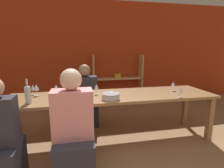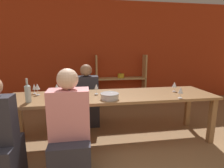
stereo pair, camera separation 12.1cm
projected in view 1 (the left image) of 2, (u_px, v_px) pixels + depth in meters
The scene contains 15 objects.
wall_back_red at pixel (92, 53), 4.69m from camera, with size 8.80×0.06×2.70m.
shelf_unit at pixel (118, 86), 4.81m from camera, with size 1.36×0.30×1.30m.
dining_table at pixel (113, 100), 2.72m from camera, with size 3.15×0.81×0.76m.
mixing_bowl at pixel (111, 96), 2.46m from camera, with size 0.26×0.26×0.09m.
wine_bottle_green at pixel (28, 94), 2.26m from camera, with size 0.08×0.08×0.32m.
wine_glass_red_a at pixel (173, 84), 2.94m from camera, with size 0.08×0.08×0.16m.
wine_glass_red_b at pixel (56, 87), 2.80m from camera, with size 0.07×0.07×0.14m.
wine_glass_red_c at pixel (96, 87), 2.71m from camera, with size 0.07×0.07×0.16m.
wine_glass_red_d at pixel (33, 88), 2.70m from camera, with size 0.06×0.06×0.16m.
wine_glass_empty_a at pixel (36, 87), 2.62m from camera, with size 0.08×0.08×0.18m.
wine_glass_white_a at pixel (180, 90), 2.54m from camera, with size 0.07×0.07×0.16m.
cell_phone at pixel (113, 93), 2.80m from camera, with size 0.16×0.15×0.01m.
person_near_a at pixel (1, 149), 1.79m from camera, with size 0.36×0.45×1.19m.
person_far_a at pixel (86, 102), 3.42m from camera, with size 0.45×0.56×1.17m.
person_near_b at pixel (74, 139), 1.95m from camera, with size 0.44×0.55×1.26m.
Camera 1 is at (-0.43, -0.95, 1.45)m, focal length 28.00 mm.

